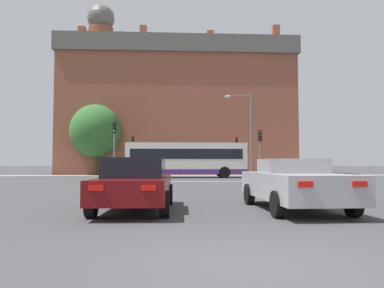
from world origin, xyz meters
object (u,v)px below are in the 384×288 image
Objects in this scene: car_roadster_right at (294,184)px; traffic_light_far_left at (133,149)px; traffic_light_near_right at (260,146)px; traffic_light_near_left at (114,141)px; car_saloon_left at (135,184)px; bus_crossing_lead at (186,159)px; street_lamp_junction at (246,126)px; traffic_light_far_right at (237,150)px; pedestrian_waiting at (266,167)px; pedestrian_walking_east at (158,166)px.

traffic_light_far_left is (-7.58, 30.09, 2.12)m from car_roadster_right.
traffic_light_near_left reaches higher than traffic_light_near_right.
bus_crossing_lead is (2.29, 23.70, 0.95)m from car_saloon_left.
street_lamp_junction is (-0.20, 4.14, 1.92)m from traffic_light_near_right.
traffic_light_near_left reaches higher than traffic_light_far_right.
car_roadster_right is (4.37, -0.07, -0.02)m from car_saloon_left.
traffic_light_far_right is 0.57× the size of street_lamp_junction.
traffic_light_near_left is (-3.21, 17.13, 2.15)m from car_saloon_left.
traffic_light_far_left is 13.73m from street_lamp_junction.
pedestrian_waiting is (4.01, 9.18, -3.55)m from street_lamp_junction.
traffic_light_far_right is 2.59× the size of pedestrian_waiting.
pedestrian_waiting is at bearing -52.75° from bus_crossing_lead.
pedestrian_walking_east is (-4.84, 29.89, 0.26)m from car_roadster_right.
traffic_light_far_left is at bearing 130.34° from traffic_light_near_right.
street_lamp_junction is at bearing -38.96° from traffic_light_far_left.
bus_crossing_lead is at bearing -133.74° from traffic_light_far_right.
bus_crossing_lead is at bearing 156.16° from street_lamp_junction.
bus_crossing_lead is 2.86× the size of traffic_light_near_right.
car_saloon_left is 32.68m from pedestrian_waiting.
traffic_light_near_right is at bearing 78.38° from car_roadster_right.
street_lamp_junction is at bearing 72.58° from car_saloon_left.
car_saloon_left is 2.82× the size of pedestrian_waiting.
pedestrian_walking_east reaches higher than car_saloon_left.
traffic_light_far_right reaches higher than traffic_light_near_right.
car_roadster_right is 22.05m from street_lamp_junction.
car_roadster_right is at bearing -66.24° from traffic_light_near_left.
pedestrian_walking_east is at bearing 92.50° from car_saloon_left.
bus_crossing_lead is at bearing -48.97° from traffic_light_far_left.
traffic_light_far_left is 16.68m from traffic_light_near_right.
street_lamp_junction reaches higher than traffic_light_near_right.
traffic_light_far_right is at bearing 81.96° from car_roadster_right.
car_roadster_right is at bearing -96.91° from traffic_light_far_right.
car_saloon_left is at bearing -79.39° from traffic_light_near_left.
car_saloon_left is at bearing -109.01° from street_lamp_junction.
traffic_light_far_left is at bearing 45.90° from pedestrian_walking_east.
bus_crossing_lead is 8.45m from traffic_light_far_left.
street_lamp_junction reaches higher than traffic_light_far_right.
traffic_light_near_right is (3.22, 17.38, 1.84)m from car_roadster_right.
bus_crossing_lead is at bearing 93.87° from car_roadster_right.
traffic_light_far_left reaches higher than traffic_light_near_right.
street_lamp_junction is 4.57× the size of pedestrian_waiting.
traffic_light_far_right is at bearing -43.74° from bus_crossing_lead.
traffic_light_far_right is 4.02m from pedestrian_waiting.
pedestrian_walking_east is at bearing 98.07° from car_roadster_right.
traffic_light_near_right is 14.97m from pedestrian_walking_east.
traffic_light_far_right is 0.96× the size of traffic_light_near_left.
traffic_light_far_right is 2.48× the size of pedestrian_walking_east.
car_saloon_left reaches higher than car_roadster_right.
pedestrian_waiting is (7.03, 30.70, 0.21)m from car_roadster_right.
traffic_light_far_left reaches higher than pedestrian_waiting.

